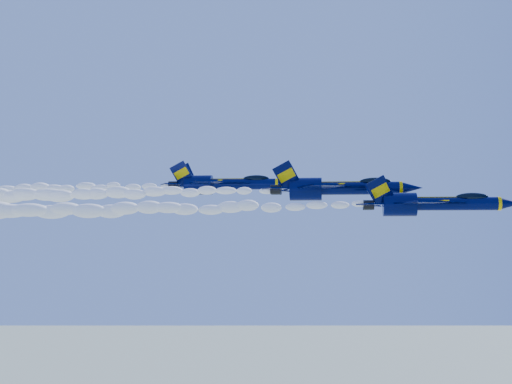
# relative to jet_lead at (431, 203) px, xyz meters

# --- Properties ---
(jet_lead) EXTENTS (15.93, 13.07, 5.92)m
(jet_lead) POSITION_rel_jet_lead_xyz_m (0.00, 0.00, 0.00)
(jet_lead) COLOR #000532
(smoke_trail_jet_lead) EXTENTS (49.47, 2.16, 1.94)m
(smoke_trail_jet_lead) POSITION_rel_jet_lead_xyz_m (-31.54, 0.00, -0.48)
(smoke_trail_jet_lead) COLOR white
(jet_second) EXTENTS (17.28, 14.18, 6.42)m
(jet_second) POSITION_rel_jet_lead_xyz_m (-9.70, 6.41, 2.11)
(jet_second) COLOR #000532
(smoke_trail_jet_second) EXTENTS (49.47, 2.34, 2.11)m
(smoke_trail_jet_second) POSITION_rel_jet_lead_xyz_m (-41.82, 6.41, 1.61)
(smoke_trail_jet_second) COLOR white
(jet_third) EXTENTS (16.74, 13.73, 6.22)m
(jet_third) POSITION_rel_jet_lead_xyz_m (-24.39, 15.68, 3.39)
(jet_third) COLOR #000532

